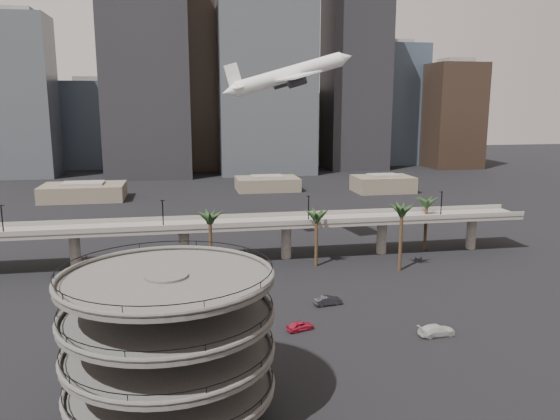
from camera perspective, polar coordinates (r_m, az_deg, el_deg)
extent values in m
plane|color=black|center=(68.34, 0.41, -18.22)|extent=(700.00, 700.00, 0.00)
cylinder|color=#464441|center=(60.20, -11.46, -14.16)|extent=(4.40, 4.40, 16.50)
cylinder|color=#464441|center=(62.10, -11.30, -17.69)|extent=(22.00, 22.00, 0.45)
torus|color=#464441|center=(61.88, -11.32, -17.30)|extent=(22.20, 22.20, 0.50)
torus|color=black|center=(61.50, -11.35, -16.65)|extent=(21.80, 21.80, 0.10)
cylinder|color=#464441|center=(60.29, -11.45, -14.35)|extent=(22.00, 22.00, 0.45)
torus|color=#464441|center=(60.09, -11.47, -13.94)|extent=(22.20, 22.20, 0.50)
torus|color=black|center=(59.76, -11.50, -13.25)|extent=(21.80, 21.80, 0.10)
cylinder|color=#464441|center=(58.70, -11.60, -10.82)|extent=(22.00, 22.00, 0.45)
torus|color=#464441|center=(58.52, -11.62, -10.39)|extent=(22.20, 22.20, 0.50)
torus|color=black|center=(58.24, -11.65, -9.66)|extent=(21.80, 21.80, 0.10)
cylinder|color=#464441|center=(57.34, -11.76, -7.11)|extent=(22.00, 22.00, 0.45)
torus|color=#464441|center=(57.20, -11.78, -6.66)|extent=(22.20, 22.20, 0.50)
torus|color=black|center=(56.96, -11.81, -5.89)|extent=(21.80, 21.80, 0.10)
cube|color=#67625C|center=(116.88, -4.65, -1.52)|extent=(130.00, 9.00, 0.90)
cube|color=#67625C|center=(112.31, -4.42, -1.57)|extent=(130.00, 0.30, 1.00)
cube|color=#67625C|center=(121.07, -4.87, -0.65)|extent=(130.00, 0.30, 1.00)
cylinder|color=#67625C|center=(119.33, -20.62, -4.02)|extent=(2.20, 2.20, 8.00)
cylinder|color=#67625C|center=(117.33, -9.98, -3.72)|extent=(2.20, 2.20, 8.00)
cylinder|color=#67625C|center=(119.41, 0.65, -3.28)|extent=(2.20, 2.20, 8.00)
cylinder|color=#67625C|center=(125.39, 10.58, -2.78)|extent=(2.20, 2.20, 8.00)
cylinder|color=#67625C|center=(134.73, 19.36, -2.26)|extent=(2.20, 2.20, 8.00)
cylinder|color=black|center=(116.69, -27.02, -0.98)|extent=(0.24, 0.24, 6.00)
cylinder|color=black|center=(111.76, -12.14, -0.48)|extent=(0.24, 0.24, 6.00)
cylinder|color=black|center=(114.73, 3.00, 0.05)|extent=(0.24, 0.24, 6.00)
cylinder|color=black|center=(125.05, 16.50, 0.52)|extent=(0.24, 0.24, 6.00)
cylinder|color=#432D1D|center=(106.24, -7.25, -3.93)|extent=(0.70, 0.70, 12.15)
ellipsoid|color=#1C3317|center=(104.76, -7.34, -0.51)|extent=(4.40, 4.40, 2.00)
cylinder|color=#432D1D|center=(113.47, 3.81, -3.24)|extent=(0.70, 0.70, 10.80)
ellipsoid|color=#1C3317|center=(112.17, 3.85, -0.37)|extent=(4.40, 4.40, 2.00)
cylinder|color=#432D1D|center=(112.74, 12.49, -3.11)|extent=(0.70, 0.70, 12.60)
ellipsoid|color=#1C3317|center=(111.31, 12.64, 0.24)|extent=(4.40, 4.40, 2.00)
cylinder|color=#432D1D|center=(130.15, 14.98, -1.63)|extent=(0.70, 0.70, 11.25)
ellipsoid|color=#1C3317|center=(128.99, 15.11, 0.98)|extent=(4.40, 4.40, 2.00)
cube|color=#625948|center=(203.70, -19.84, 1.77)|extent=(28.00, 18.00, 5.50)
cube|color=#67625C|center=(203.25, -19.89, 2.64)|extent=(14.00, 9.00, 0.80)
cube|color=#625948|center=(213.40, -1.34, 2.76)|extent=(24.00, 16.00, 5.00)
cube|color=#67625C|center=(213.00, -1.35, 3.53)|extent=(12.00, 8.00, 0.80)
cube|color=#625948|center=(212.97, 10.69, 2.68)|extent=(22.00, 15.00, 6.00)
cube|color=#67625C|center=(212.51, 10.72, 3.59)|extent=(11.00, 7.50, 0.80)
cube|color=#42484E|center=(277.19, -25.24, 10.61)|extent=(26.00, 24.00, 72.14)
cube|color=#67625C|center=(280.04, -25.89, 18.23)|extent=(14.30, 13.20, 2.40)
cube|color=#344050|center=(306.86, -18.81, 8.41)|extent=(30.00, 30.00, 44.40)
cube|color=#67625C|center=(306.90, -19.09, 12.78)|extent=(16.50, 16.50, 2.40)
cube|color=black|center=(259.47, -13.89, 14.64)|extent=(38.00, 30.00, 101.74)
cube|color=black|center=(284.10, -7.31, 12.66)|extent=(28.00, 26.00, 83.24)
cube|color=#42484E|center=(267.63, -1.57, 15.82)|extent=(45.00, 32.00, 110.99)
cube|color=gray|center=(306.10, 2.12, 8.47)|extent=(24.00, 24.00, 38.85)
cube|color=#67625C|center=(305.84, 2.15, 12.33)|extent=(13.20, 13.20, 2.40)
cube|color=black|center=(287.89, 7.86, 13.09)|extent=(30.00, 28.00, 87.87)
cube|color=#344050|center=(315.69, 11.39, 10.69)|extent=(34.00, 30.00, 64.75)
cube|color=#67625C|center=(317.36, 11.63, 16.76)|extent=(18.70, 16.50, 2.40)
cube|color=black|center=(303.46, 17.57, 9.34)|extent=(26.00, 26.00, 53.65)
cube|color=#67625C|center=(304.14, 17.89, 14.62)|extent=(14.30, 14.30, 2.40)
cube|color=gray|center=(320.25, -5.21, 8.21)|extent=(22.00, 22.00, 35.15)
cube|color=#67625C|center=(319.87, -5.27, 11.57)|extent=(12.10, 12.10, 2.40)
cylinder|color=white|center=(129.86, 0.95, 14.01)|extent=(26.90, 7.21, 10.58)
cone|color=white|center=(135.55, 6.85, 15.52)|extent=(4.60, 4.00, 4.22)
cone|color=white|center=(125.68, -5.34, 12.23)|extent=(4.44, 3.60, 3.85)
cube|color=white|center=(129.57, 0.62, 13.66)|extent=(10.09, 29.24, 2.01)
cube|color=white|center=(126.11, -4.56, 12.64)|extent=(3.61, 9.78, 0.85)
cube|color=white|center=(126.03, -4.91, 13.81)|extent=(4.37, 0.95, 5.89)
cylinder|color=#27272C|center=(134.76, 0.20, 13.07)|extent=(4.61, 2.52, 2.93)
cylinder|color=#27272C|center=(124.86, 1.80, 13.22)|extent=(4.61, 2.52, 2.93)
imported|color=#AE1831|center=(83.50, 2.11, -12.00)|extent=(4.49, 2.89, 1.42)
imported|color=black|center=(93.51, 5.02, -9.40)|extent=(4.98, 2.42, 1.57)
imported|color=silver|center=(84.90, 16.05, -11.98)|extent=(5.76, 2.78, 1.62)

